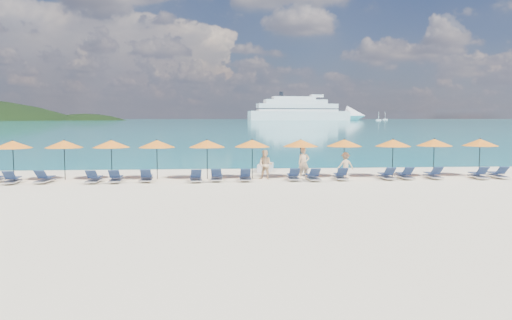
{
  "coord_description": "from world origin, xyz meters",
  "views": [
    {
      "loc": [
        -2.19,
        -23.83,
        3.51
      ],
      "look_at": [
        0.0,
        3.0,
        1.2
      ],
      "focal_mm": 35.0,
      "sensor_mm": 36.0,
      "label": 1
    }
  ],
  "objects": [
    {
      "name": "lounger_14",
      "position": [
        10.23,
        3.59,
        0.24
      ],
      "size": [
        0.69,
        1.72,
        0.66
      ],
      "rotation": [
        0.0,
        0.0,
        -0.04
      ],
      "color": "silver",
      "rests_on": "ground"
    },
    {
      "name": "lounger_8",
      "position": [
        -0.56,
        3.44,
        0.24
      ],
      "size": [
        0.68,
        1.72,
        0.66
      ],
      "rotation": [
        0.0,
        0.0,
        -0.04
      ],
      "color": "silver",
      "rests_on": "ground"
    },
    {
      "name": "beachgoer_a",
      "position": [
        2.82,
        4.13,
        0.89
      ],
      "size": [
        0.67,
        0.45,
        1.79
      ],
      "primitive_type": "imported",
      "rotation": [
        0.0,
        0.0,
        0.03
      ],
      "color": "#DAB081",
      "rests_on": "ground"
    },
    {
      "name": "sea",
      "position": [
        0.0,
        660.0,
        0.01
      ],
      "size": [
        1600.0,
        1300.0,
        0.01
      ],
      "primitive_type": "cube",
      "color": "#1FA9B2",
      "rests_on": "ground"
    },
    {
      "name": "lounger_10",
      "position": [
        3.18,
        3.25,
        0.24
      ],
      "size": [
        0.65,
        1.71,
        0.66
      ],
      "rotation": [
        0.0,
        0.0,
        0.02
      ],
      "color": "silver",
      "rests_on": "ground"
    },
    {
      "name": "umbrella_9",
      "position": [
        10.76,
        4.73,
        2.02
      ],
      "size": [
        2.1,
        2.1,
        2.28
      ],
      "color": "black",
      "rests_on": "ground"
    },
    {
      "name": "umbrella_6",
      "position": [
        2.75,
        4.77,
        2.02
      ],
      "size": [
        2.1,
        2.1,
        2.28
      ],
      "color": "black",
      "rests_on": "ground"
    },
    {
      "name": "umbrella_5",
      "position": [
        -0.08,
        4.66,
        2.02
      ],
      "size": [
        2.1,
        2.1,
        2.28
      ],
      "color": "black",
      "rests_on": "ground"
    },
    {
      "name": "umbrella_2",
      "position": [
        -8.04,
        4.75,
        2.02
      ],
      "size": [
        2.1,
        2.1,
        2.28
      ],
      "color": "black",
      "rests_on": "ground"
    },
    {
      "name": "umbrella_7",
      "position": [
        5.32,
        4.74,
        2.02
      ],
      "size": [
        2.1,
        2.1,
        2.28
      ],
      "color": "black",
      "rests_on": "ground"
    },
    {
      "name": "lounger_15",
      "position": [
        12.79,
        3.34,
        0.24
      ],
      "size": [
        0.77,
        1.75,
        0.66
      ],
      "rotation": [
        0.0,
        0.0,
        -0.09
      ],
      "color": "silver",
      "rests_on": "ground"
    },
    {
      "name": "lounger_9",
      "position": [
        2.12,
        3.45,
        0.24
      ],
      "size": [
        0.68,
        1.72,
        0.66
      ],
      "rotation": [
        0.0,
        0.0,
        -0.03
      ],
      "color": "silver",
      "rests_on": "ground"
    },
    {
      "name": "lounger_16",
      "position": [
        14.03,
        3.49,
        0.24
      ],
      "size": [
        0.76,
        1.75,
        0.66
      ],
      "rotation": [
        0.0,
        0.0,
        -0.08
      ],
      "color": "silver",
      "rests_on": "ground"
    },
    {
      "name": "jetski",
      "position": [
        1.04,
        8.15,
        0.32
      ],
      "size": [
        1.27,
        2.31,
        0.78
      ],
      "rotation": [
        0.0,
        0.0,
        -0.22
      ],
      "color": "silver",
      "rests_on": "ground"
    },
    {
      "name": "lounger_12",
      "position": [
        7.44,
        3.46,
        0.24
      ],
      "size": [
        0.62,
        1.7,
        0.66
      ],
      "rotation": [
        0.0,
        0.0,
        -0.0
      ],
      "color": "silver",
      "rests_on": "ground"
    },
    {
      "name": "umbrella_3",
      "position": [
        -5.49,
        4.59,
        2.02
      ],
      "size": [
        2.1,
        2.1,
        2.28
      ],
      "color": "black",
      "rests_on": "ground"
    },
    {
      "name": "sailboat_far",
      "position": [
        172.37,
        498.88,
        1.01
      ],
      "size": [
        5.36,
        1.79,
        9.82
      ],
      "color": "silver",
      "rests_on": "ground"
    },
    {
      "name": "lounger_3",
      "position": [
        -8.67,
        3.26,
        0.24
      ],
      "size": [
        0.65,
        1.71,
        0.66
      ],
      "rotation": [
        0.0,
        0.0,
        -0.02
      ],
      "color": "silver",
      "rests_on": "ground"
    },
    {
      "name": "sailboat_near",
      "position": [
        206.04,
        575.66,
        1.1
      ],
      "size": [
        5.85,
        1.95,
        10.73
      ],
      "color": "silver",
      "rests_on": "ground"
    },
    {
      "name": "lounger_4",
      "position": [
        -7.54,
        3.32,
        0.24
      ],
      "size": [
        0.7,
        1.73,
        0.66
      ],
      "rotation": [
        0.0,
        0.0,
        0.04
      ],
      "color": "silver",
      "rests_on": "ground"
    },
    {
      "name": "lounger_2",
      "position": [
        -11.29,
        3.46,
        0.24
      ],
      "size": [
        0.72,
        1.73,
        0.66
      ],
      "rotation": [
        0.0,
        0.0,
        -0.06
      ],
      "color": "silver",
      "rests_on": "ground"
    },
    {
      "name": "umbrella_4",
      "position": [
        -2.66,
        4.54,
        2.02
      ],
      "size": [
        2.1,
        2.1,
        2.28
      ],
      "color": "black",
      "rests_on": "ground"
    },
    {
      "name": "lounger_6",
      "position": [
        -3.27,
        3.24,
        0.24
      ],
      "size": [
        0.77,
        1.75,
        0.66
      ],
      "rotation": [
        0.0,
        0.0,
        0.09
      ],
      "color": "silver",
      "rests_on": "ground"
    },
    {
      "name": "beachgoer_b",
      "position": [
        0.62,
        4.03,
        0.84
      ],
      "size": [
        0.94,
        0.77,
        1.68
      ],
      "primitive_type": "imported",
      "rotation": [
        0.0,
        0.0,
        -0.43
      ],
      "color": "#DAB081",
      "rests_on": "ground"
    },
    {
      "name": "cruise_ship",
      "position": [
        107.21,
        551.87,
        10.19
      ],
      "size": [
        142.26,
        37.63,
        39.16
      ],
      "rotation": [
        0.0,
        0.0,
        0.11
      ],
      "color": "silver",
      "rests_on": "ground"
    },
    {
      "name": "lounger_7",
      "position": [
        -2.12,
        3.52,
        0.24
      ],
      "size": [
        0.72,
        1.73,
        0.66
      ],
      "rotation": [
        0.0,
        0.0,
        -0.06
      ],
      "color": "silver",
      "rests_on": "ground"
    },
    {
      "name": "lounger_1",
      "position": [
        -12.91,
        3.26,
        0.24
      ],
      "size": [
        0.78,
        1.75,
        0.66
      ],
      "rotation": [
        0.0,
        0.0,
        0.1
      ],
      "color": "silver",
      "rests_on": "ground"
    },
    {
      "name": "ground",
      "position": [
        0.0,
        0.0,
        0.0
      ],
      "size": [
        1400.0,
        1400.0,
        0.0
      ],
      "primitive_type": "plane",
      "color": "beige"
    },
    {
      "name": "headland_small",
      "position": [
        -150.0,
        560.0,
        -35.0
      ],
      "size": [
        162.0,
        126.0,
        85.5
      ],
      "color": "black",
      "rests_on": "ground"
    },
    {
      "name": "lounger_13",
      "position": [
        8.53,
        3.57,
        0.24
      ],
      "size": [
        0.63,
        1.7,
        0.66
      ],
      "rotation": [
        0.0,
        0.0,
        0.0
      ],
      "color": "silver",
      "rests_on": "ground"
    },
    {
      "name": "lounger_11",
      "position": [
        4.8,
        3.47,
        0.24
      ],
      "size": [
        0.74,
        1.74,
        0.66
      ],
      "rotation": [
        0.0,
        0.0,
        -0.07
      ],
      "color": "silver",
      "rests_on": "ground"
    },
    {
      "name": "umbrella_10",
      "position": [
        13.51,
        4.59,
        2.02
      ],
      "size": [
        2.1,
        2.1,
        2.28
      ],
      "color": "black",
      "rests_on": "ground"
    },
    {
      "name": "umbrella_0",
      "position": [
        -13.3,
        4.52,
        2.02
      ],
      "size": [
        2.1,
        2.1,
        2.28
      ],
      "color": "black",
      "rests_on": "ground"
    },
    {
      "name": "beachgoer_c",
      "position": [
        5.31,
        4.35,
        0.75
      ],
      "size": [
        1.0,
        0.53,
        1.49
      ],
      "primitive_type": "imported",
      "rotation": [
        0.0,
        0.0,
        3.23
      ],
      "color": "#DAB081",
      "rests_on": "ground"
    },
    {
      "name": "umbrella_1",
      "position": [
        -10.62,
        4.74,
        2.02
      ],
      "size": [
        2.1,
        2.1,
        2.28
      ],
      "color": "black",
      "rests_on": "ground"
    },
    {
      "name": "umbrella_8",
      "position": [
        8.16,
        4.51,
        2.02
      ],
      "size": [
        2.1,
        2.1,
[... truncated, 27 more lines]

